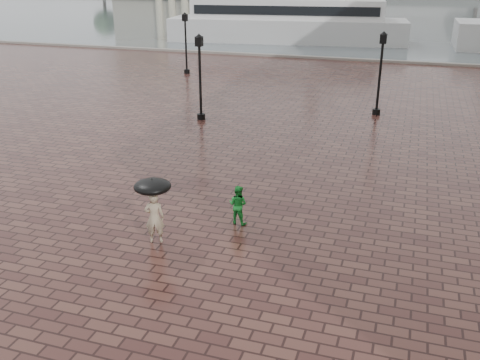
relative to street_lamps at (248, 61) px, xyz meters
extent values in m
plane|color=#341A17|center=(5.00, -15.33, -2.33)|extent=(300.00, 300.00, 0.00)
plane|color=#414A4F|center=(5.00, 76.67, -2.33)|extent=(240.00, 240.00, 0.00)
cube|color=slate|center=(5.00, 16.67, -2.33)|extent=(80.00, 0.60, 0.30)
cylinder|color=black|center=(-1.00, -5.33, -2.18)|extent=(0.44, 0.44, 0.30)
cylinder|color=black|center=(-1.00, -5.33, -0.33)|extent=(0.14, 0.14, 4.00)
cube|color=black|center=(-1.00, -5.33, 1.82)|extent=(0.35, 0.35, 0.50)
sphere|color=beige|center=(-1.00, -5.33, 1.82)|extent=(0.28, 0.28, 0.28)
cylinder|color=black|center=(8.00, -1.33, -2.18)|extent=(0.44, 0.44, 0.30)
cylinder|color=black|center=(8.00, -1.33, -0.33)|extent=(0.14, 0.14, 4.00)
cube|color=black|center=(8.00, -1.33, 1.82)|extent=(0.35, 0.35, 0.50)
sphere|color=beige|center=(8.00, -1.33, 1.82)|extent=(0.28, 0.28, 0.28)
cylinder|color=black|center=(-7.00, 6.67, -2.18)|extent=(0.44, 0.44, 0.30)
cylinder|color=black|center=(-7.00, 6.67, -0.33)|extent=(0.14, 0.14, 4.00)
cube|color=black|center=(-7.00, 6.67, 1.82)|extent=(0.35, 0.35, 0.50)
sphere|color=beige|center=(-7.00, 6.67, 1.82)|extent=(0.28, 0.28, 0.28)
imported|color=tan|center=(2.87, -18.69, -1.52)|extent=(0.68, 0.56, 1.61)
imported|color=green|center=(4.85, -16.71, -1.67)|extent=(0.70, 0.58, 1.30)
cube|color=#B9B9B9|center=(-3.95, 27.08, -1.11)|extent=(25.81, 9.04, 2.43)
cube|color=silver|center=(-3.95, 27.08, 1.11)|extent=(20.70, 7.63, 2.02)
cube|color=black|center=(-3.63, 24.42, 1.11)|extent=(19.08, 2.39, 0.91)
cube|color=black|center=(-4.28, 29.74, 1.11)|extent=(19.08, 2.39, 0.91)
cylinder|color=black|center=(2.87, -18.69, -0.96)|extent=(0.02, 0.02, 0.95)
ellipsoid|color=black|center=(2.87, -18.69, -0.50)|extent=(1.10, 1.10, 0.39)
camera|label=1|loc=(9.74, -31.58, 5.51)|focal=40.00mm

